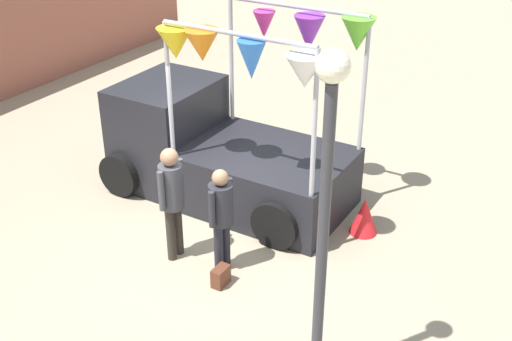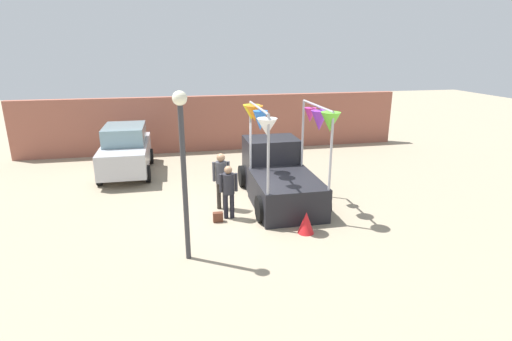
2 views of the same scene
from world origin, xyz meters
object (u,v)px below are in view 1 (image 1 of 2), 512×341
street_lamp (326,186)px  folded_kite_bundle_crimson (364,216)px  person_vendor (172,193)px  person_customer (221,211)px  handbag (221,276)px  vendor_truck (216,144)px

street_lamp → folded_kite_bundle_crimson: size_ratio=6.55×
person_vendor → street_lamp: bearing=-112.0°
person_customer → handbag: bearing=-150.3°
person_vendor → handbag: bearing=-103.8°
person_vendor → folded_kite_bundle_crimson: (2.00, -2.15, -0.77)m
vendor_truck → street_lamp: street_lamp is taller
vendor_truck → person_vendor: 2.00m
vendor_truck → handbag: (-2.15, -1.50, -0.77)m
person_customer → handbag: size_ratio=5.67×
person_vendor → folded_kite_bundle_crimson: person_vendor is taller
vendor_truck → person_customer: (-1.80, -1.30, 0.04)m
vendor_truck → folded_kite_bundle_crimson: size_ratio=6.86×
person_vendor → handbag: (-0.23, -0.95, -0.93)m
person_customer → folded_kite_bundle_crimson: bearing=-36.4°
person_vendor → folded_kite_bundle_crimson: 3.03m
person_customer → street_lamp: street_lamp is taller
person_vendor → folded_kite_bundle_crimson: bearing=-47.0°
person_vendor → street_lamp: 3.42m
folded_kite_bundle_crimson → street_lamp: bearing=-167.4°
vendor_truck → folded_kite_bundle_crimson: (0.08, -2.70, -0.61)m
person_customer → vendor_truck: bearing=35.9°
handbag → person_customer: bearing=29.7°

